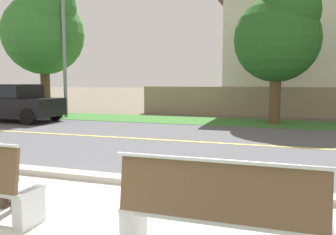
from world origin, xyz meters
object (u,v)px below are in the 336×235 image
at_px(bench_right, 220,214).
at_px(shade_tree_far_left, 44,28).
at_px(shade_tree_left, 280,33).
at_px(streetlamp, 66,30).
at_px(car_black_near, 10,101).

height_order(bench_right, shade_tree_far_left, shade_tree_far_left).
xyz_separation_m(bench_right, shade_tree_left, (0.27, 11.06, 3.04)).
height_order(shade_tree_far_left, shade_tree_left, shade_tree_far_left).
height_order(streetlamp, shade_tree_left, streetlamp).
height_order(bench_right, streetlamp, streetlamp).
bearing_deg(bench_right, streetlamp, 129.76).
relative_size(bench_right, shade_tree_left, 0.36).
bearing_deg(streetlamp, car_black_near, -116.18).
bearing_deg(streetlamp, shade_tree_far_left, 157.92).
bearing_deg(bench_right, car_black_near, 140.32).
distance_m(car_black_near, streetlamp, 4.16).
bearing_deg(car_black_near, streetlamp, 63.82).
height_order(bench_right, shade_tree_left, shade_tree_left).
bearing_deg(shade_tree_left, streetlamp, -179.45).
distance_m(streetlamp, shade_tree_left, 9.42).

